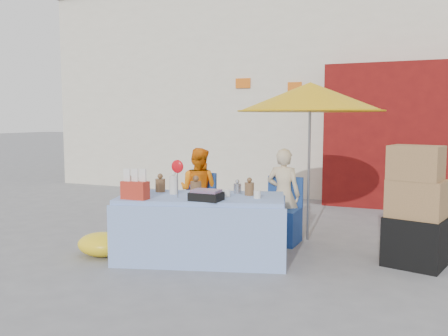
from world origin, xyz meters
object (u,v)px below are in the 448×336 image
at_px(chair_right, 280,223).
at_px(vendor_beige, 283,195).
at_px(market_table, 201,227).
at_px(umbrella, 310,98).
at_px(box_stack, 416,211).
at_px(chair_left, 195,216).
at_px(vendor_orange, 199,190).

bearing_deg(chair_right, vendor_beige, 91.89).
xyz_separation_m(market_table, umbrella, (0.94, 1.34, 1.51)).
height_order(vendor_beige, box_stack, box_stack).
relative_size(chair_left, box_stack, 0.64).
distance_m(chair_left, chair_right, 1.25).
relative_size(chair_left, umbrella, 0.41).
relative_size(vendor_orange, vendor_beige, 0.98).
distance_m(vendor_beige, umbrella, 1.32).
bearing_deg(vendor_beige, chair_right, 91.89).
xyz_separation_m(umbrella, box_stack, (1.33, -0.67, -1.28)).
height_order(chair_right, vendor_orange, vendor_orange).
relative_size(chair_right, box_stack, 0.64).
bearing_deg(market_table, box_stack, -0.18).
height_order(market_table, umbrella, umbrella).
xyz_separation_m(chair_left, chair_right, (1.25, 0.00, 0.00)).
distance_m(chair_right, umbrella, 1.69).
bearing_deg(chair_right, vendor_orange, 175.56).
distance_m(chair_right, box_stack, 1.72).
bearing_deg(market_table, chair_right, 42.07).
xyz_separation_m(chair_right, box_stack, (1.63, -0.38, 0.36)).
height_order(chair_left, vendor_orange, vendor_orange).
relative_size(vendor_beige, umbrella, 0.59).
distance_m(vendor_orange, vendor_beige, 1.25).
xyz_separation_m(chair_left, umbrella, (1.55, 0.28, 1.64)).
relative_size(market_table, vendor_beige, 1.70).
relative_size(market_table, chair_right, 2.47).
relative_size(chair_left, chair_right, 1.00).
height_order(chair_right, umbrella, umbrella).
distance_m(chair_left, umbrella, 2.27).
distance_m(market_table, chair_left, 1.22).
xyz_separation_m(chair_right, umbrella, (0.30, 0.28, 1.64)).
bearing_deg(vendor_beige, vendor_orange, 1.69).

